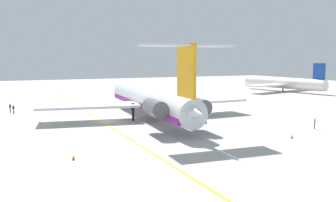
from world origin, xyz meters
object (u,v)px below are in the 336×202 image
ground_crew_near_tail (315,122)px  airliner_far_left (281,83)px  main_jetliner (151,100)px  safety_cone_tail (292,137)px  ground_crew_near_nose (10,107)px  safety_cone_wingtip (74,158)px  ground_crew_starboard (195,99)px  ground_crew_portside (13,108)px

ground_crew_near_tail → airliner_far_left: bearing=83.7°
main_jetliner → safety_cone_tail: (23.53, 12.36, -3.41)m
ground_crew_near_nose → safety_cone_tail: (45.06, 36.27, -0.87)m
airliner_far_left → safety_cone_wingtip: size_ratio=60.27×
main_jetliner → ground_crew_starboard: size_ratio=27.33×
ground_crew_near_nose → safety_cone_tail: bearing=68.5°
safety_cone_tail → ground_crew_near_nose: bearing=-141.2°
ground_crew_near_tail → ground_crew_near_nose: bearing=168.2°
ground_crew_starboard → main_jetliner: bearing=105.5°
ground_crew_near_tail → safety_cone_wingtip: 39.01m
airliner_far_left → safety_cone_wingtip: (59.49, -82.14, -2.66)m
safety_cone_wingtip → ground_crew_portside: bearing=-172.9°
ground_crew_near_tail → ground_crew_portside: bearing=169.6°
airliner_far_left → ground_crew_portside: size_ratio=18.62×
airliner_far_left → safety_cone_tail: airliner_far_left is taller
safety_cone_wingtip → safety_cone_tail: 30.57m
airliner_far_left → ground_crew_near_tail: bearing=130.7°
ground_crew_portside → safety_cone_wingtip: ground_crew_portside is taller
ground_crew_near_nose → ground_crew_starboard: 43.66m
main_jetliner → airliner_far_left: main_jetliner is taller
ground_crew_portside → ground_crew_near_tail: bearing=80.2°
ground_crew_near_nose → ground_crew_starboard: size_ratio=1.06×
main_jetliner → safety_cone_tail: main_jetliner is taller
safety_cone_wingtip → safety_cone_tail: size_ratio=1.00×
main_jetliner → ground_crew_near_nose: bearing=51.6°
airliner_far_left → ground_crew_portside: 89.22m
ground_crew_portside → ground_crew_starboard: 42.99m
airliner_far_left → ground_crew_near_nose: airliner_far_left is taller
ground_crew_near_tail → ground_crew_starboard: size_ratio=1.05×
airliner_far_left → main_jetliner: bearing=108.2°
ground_crew_starboard → safety_cone_tail: (42.67, -7.32, -0.80)m
ground_crew_near_tail → ground_crew_portside: 58.61m
airliner_far_left → safety_cone_tail: (60.98, -51.61, -2.66)m
ground_crew_portside → ground_crew_near_nose: bearing=-135.1°
safety_cone_wingtip → safety_cone_tail: (1.49, 30.53, 0.00)m
ground_crew_near_tail → ground_crew_starboard: bearing=122.5°
airliner_far_left → safety_cone_tail: 79.93m
ground_crew_near_nose → safety_cone_tail: ground_crew_near_nose is taller
ground_crew_starboard → safety_cone_wingtip: (41.19, -37.85, -0.80)m
safety_cone_tail → ground_crew_near_tail: bearing=115.1°
ground_crew_portside → ground_crew_starboard: (-0.10, 42.99, -0.05)m
main_jetliner → safety_cone_wingtip: main_jetliner is taller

